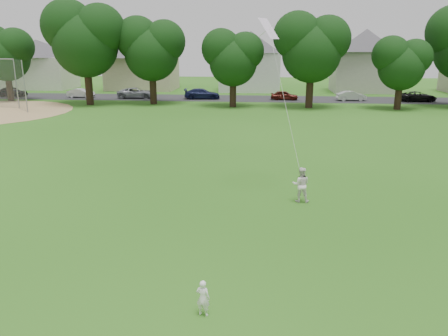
# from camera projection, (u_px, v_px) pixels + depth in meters

# --- Properties ---
(ground) EXTENTS (160.00, 160.00, 0.00)m
(ground) POSITION_uv_depth(u_px,v_px,m) (182.00, 253.00, 13.99)
(ground) COLOR #245814
(ground) RESTS_ON ground
(street) EXTENTS (90.00, 7.00, 0.01)m
(street) POSITION_uv_depth(u_px,v_px,m) (247.00, 99.00, 54.20)
(street) COLOR #2D2D30
(street) RESTS_ON ground
(toddler) EXTENTS (0.39, 0.30, 0.95)m
(toddler) POSITION_uv_depth(u_px,v_px,m) (203.00, 298.00, 10.64)
(toddler) COLOR white
(toddler) RESTS_ON ground
(older_boy) EXTENTS (0.76, 0.61, 1.51)m
(older_boy) POSITION_uv_depth(u_px,v_px,m) (301.00, 185.00, 18.37)
(older_boy) COLOR white
(older_boy) RESTS_ON ground
(kite) EXTENTS (1.28, 1.51, 6.66)m
(kite) POSITION_uv_depth(u_px,v_px,m) (285.00, 102.00, 18.39)
(kite) COLOR white
(kite) RESTS_ON ground
(tree_row) EXTENTS (79.79, 9.62, 11.49)m
(tree_row) POSITION_uv_depth(u_px,v_px,m) (276.00, 44.00, 46.29)
(tree_row) COLOR black
(tree_row) RESTS_ON ground
(parked_cars) EXTENTS (54.34, 2.57, 1.29)m
(parked_cars) POSITION_uv_depth(u_px,v_px,m) (206.00, 94.00, 53.55)
(parked_cars) COLOR black
(parked_cars) RESTS_ON ground
(house_row) EXTENTS (77.70, 14.20, 10.10)m
(house_row) POSITION_uv_depth(u_px,v_px,m) (247.00, 57.00, 62.54)
(house_row) COLOR silver
(house_row) RESTS_ON ground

